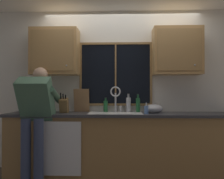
# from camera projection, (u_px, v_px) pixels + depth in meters

# --- Properties ---
(back_wall) EXTENTS (5.76, 0.12, 2.55)m
(back_wall) POSITION_uv_depth(u_px,v_px,m) (122.00, 90.00, 3.99)
(back_wall) COLOR silver
(back_wall) RESTS_ON floor
(window_glass) EXTENTS (1.10, 0.02, 0.95)m
(window_glass) POSITION_uv_depth(u_px,v_px,m) (116.00, 74.00, 3.93)
(window_glass) COLOR black
(window_frame_top) EXTENTS (1.17, 0.02, 0.04)m
(window_frame_top) POSITION_uv_depth(u_px,v_px,m) (116.00, 43.00, 3.92)
(window_frame_top) COLOR olive
(window_frame_bottom) EXTENTS (1.17, 0.02, 0.04)m
(window_frame_bottom) POSITION_uv_depth(u_px,v_px,m) (116.00, 105.00, 3.91)
(window_frame_bottom) COLOR olive
(window_frame_left) EXTENTS (0.03, 0.02, 0.95)m
(window_frame_left) POSITION_uv_depth(u_px,v_px,m) (81.00, 74.00, 3.94)
(window_frame_left) COLOR olive
(window_frame_right) EXTENTS (0.04, 0.02, 0.95)m
(window_frame_right) POSITION_uv_depth(u_px,v_px,m) (151.00, 74.00, 3.90)
(window_frame_right) COLOR olive
(window_mullion_center) EXTENTS (0.02, 0.02, 0.95)m
(window_mullion_center) POSITION_uv_depth(u_px,v_px,m) (116.00, 74.00, 3.91)
(window_mullion_center) COLOR olive
(lower_cabinet_run) EXTENTS (3.36, 0.58, 0.88)m
(lower_cabinet_run) POSITION_uv_depth(u_px,v_px,m) (122.00, 145.00, 3.63)
(lower_cabinet_run) COLOR #A07744
(lower_cabinet_run) RESTS_ON floor
(countertop) EXTENTS (3.42, 0.62, 0.04)m
(countertop) POSITION_uv_depth(u_px,v_px,m) (122.00, 114.00, 3.61)
(countertop) COLOR #38383D
(countertop) RESTS_ON lower_cabinet_run
(dishwasher_front) EXTENTS (0.60, 0.02, 0.74)m
(dishwasher_front) POSITION_uv_depth(u_px,v_px,m) (59.00, 148.00, 3.34)
(dishwasher_front) COLOR white
(upper_cabinet_left) EXTENTS (0.73, 0.36, 0.72)m
(upper_cabinet_left) POSITION_uv_depth(u_px,v_px,m) (55.00, 52.00, 3.80)
(upper_cabinet_left) COLOR #B2844C
(upper_cabinet_right) EXTENTS (0.73, 0.36, 0.72)m
(upper_cabinet_right) POSITION_uv_depth(u_px,v_px,m) (177.00, 51.00, 3.74)
(upper_cabinet_right) COLOR #B2844C
(sink) EXTENTS (0.80, 0.46, 0.21)m
(sink) POSITION_uv_depth(u_px,v_px,m) (115.00, 120.00, 3.63)
(sink) COLOR silver
(sink) RESTS_ON lower_cabinet_run
(faucet) EXTENTS (0.18, 0.09, 0.40)m
(faucet) POSITION_uv_depth(u_px,v_px,m) (116.00, 96.00, 3.81)
(faucet) COLOR silver
(faucet) RESTS_ON countertop
(person_standing) EXTENTS (0.53, 0.67, 1.59)m
(person_standing) POSITION_uv_depth(u_px,v_px,m) (36.00, 111.00, 3.33)
(person_standing) COLOR #384260
(person_standing) RESTS_ON floor
(knife_block) EXTENTS (0.12, 0.18, 0.32)m
(knife_block) POSITION_uv_depth(u_px,v_px,m) (64.00, 106.00, 3.66)
(knife_block) COLOR olive
(knife_block) RESTS_ON countertop
(cutting_board) EXTENTS (0.24, 0.10, 0.37)m
(cutting_board) POSITION_uv_depth(u_px,v_px,m) (82.00, 100.00, 3.86)
(cutting_board) COLOR #997047
(cutting_board) RESTS_ON countertop
(mixing_bowl) EXTENTS (0.28, 0.28, 0.14)m
(mixing_bowl) POSITION_uv_depth(u_px,v_px,m) (154.00, 109.00, 3.66)
(mixing_bowl) COLOR #B7B7BC
(mixing_bowl) RESTS_ON countertop
(soap_dispenser) EXTENTS (0.06, 0.07, 0.16)m
(soap_dispenser) POSITION_uv_depth(u_px,v_px,m) (146.00, 110.00, 3.48)
(soap_dispenser) COLOR #668CCC
(soap_dispenser) RESTS_ON countertop
(bottle_green_glass) EXTENTS (0.07, 0.07, 0.23)m
(bottle_green_glass) POSITION_uv_depth(u_px,v_px,m) (106.00, 106.00, 3.82)
(bottle_green_glass) COLOR #1E592D
(bottle_green_glass) RESTS_ON countertop
(bottle_tall_clear) EXTENTS (0.07, 0.07, 0.29)m
(bottle_tall_clear) POSITION_uv_depth(u_px,v_px,m) (138.00, 105.00, 3.79)
(bottle_tall_clear) COLOR #1E592D
(bottle_tall_clear) RESTS_ON countertop
(bottle_amber_small) EXTENTS (0.08, 0.08, 0.29)m
(bottle_amber_small) POSITION_uv_depth(u_px,v_px,m) (128.00, 104.00, 3.85)
(bottle_amber_small) COLOR #B7B7BC
(bottle_amber_small) RESTS_ON countertop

